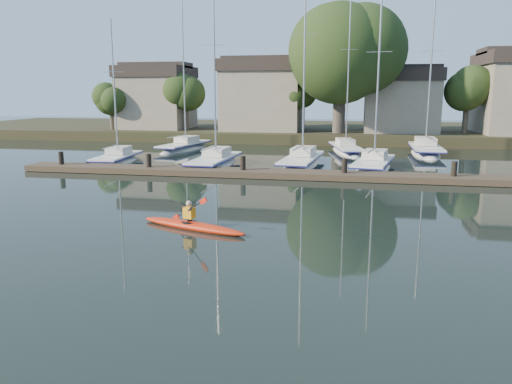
% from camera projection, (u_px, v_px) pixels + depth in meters
% --- Properties ---
extents(ground, '(160.00, 160.00, 0.00)m').
position_uv_depth(ground, '(240.00, 250.00, 15.98)').
color(ground, black).
rests_on(ground, ground).
extents(kayak, '(4.53, 2.10, 1.47)m').
position_uv_depth(kayak, '(192.00, 224.00, 18.40)').
color(kayak, '#B7280E').
rests_on(kayak, ground).
extents(dock, '(34.00, 2.00, 1.80)m').
position_uv_depth(dock, '(293.00, 174.00, 29.42)').
color(dock, '#433426').
rests_on(dock, ground).
extents(sailboat_0, '(2.53, 7.12, 11.08)m').
position_uv_depth(sailboat_0, '(117.00, 165.00, 35.66)').
color(sailboat_0, silver).
rests_on(sailboat_0, ground).
extents(sailboat_1, '(2.42, 8.55, 13.86)m').
position_uv_depth(sailboat_1, '(215.00, 168.00, 34.20)').
color(sailboat_1, silver).
rests_on(sailboat_1, ground).
extents(sailboat_2, '(2.86, 9.20, 14.99)m').
position_uv_depth(sailboat_2, '(302.00, 168.00, 34.41)').
color(sailboat_2, silver).
rests_on(sailboat_2, ground).
extents(sailboat_3, '(3.50, 8.28, 12.95)m').
position_uv_depth(sailboat_3, '(373.00, 172.00, 32.79)').
color(sailboat_3, silver).
rests_on(sailboat_3, ground).
extents(sailboat_5, '(3.32, 8.71, 14.07)m').
position_uv_depth(sailboat_5, '(185.00, 152.00, 43.76)').
color(sailboat_5, silver).
rests_on(sailboat_5, ground).
extents(sailboat_6, '(3.66, 9.20, 14.31)m').
position_uv_depth(sailboat_6, '(346.00, 154.00, 41.95)').
color(sailboat_6, silver).
rests_on(sailboat_6, ground).
extents(sailboat_7, '(2.50, 8.81, 14.13)m').
position_uv_depth(sailboat_7, '(425.00, 156.00, 40.73)').
color(sailboat_7, silver).
rests_on(sailboat_7, ground).
extents(shore, '(90.00, 25.25, 12.75)m').
position_uv_depth(shore, '(337.00, 108.00, 53.83)').
color(shore, '#242D16').
rests_on(shore, ground).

